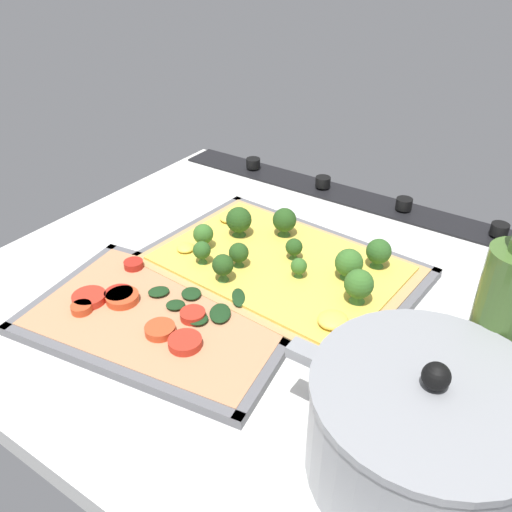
{
  "coord_description": "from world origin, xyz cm",
  "views": [
    {
      "loc": [
        -32.74,
        49.97,
        43.47
      ],
      "look_at": [
        1.28,
        -0.01,
        4.55
      ],
      "focal_mm": 37.32,
      "sensor_mm": 36.0,
      "label": 1
    }
  ],
  "objects_px": {
    "broccoli_pizza": "(282,262)",
    "oil_bottle": "(499,324)",
    "baking_tray_front": "(279,271)",
    "cooking_pot": "(423,429)",
    "baking_tray_back": "(163,320)",
    "veggie_pizza_back": "(159,314)"
  },
  "relations": [
    {
      "from": "broccoli_pizza",
      "to": "oil_bottle",
      "type": "relative_size",
      "value": 1.58
    },
    {
      "from": "baking_tray_front",
      "to": "broccoli_pizza",
      "type": "xyz_separation_m",
      "value": [
        -0.0,
        -0.0,
        0.02
      ]
    },
    {
      "from": "baking_tray_front",
      "to": "cooking_pot",
      "type": "xyz_separation_m",
      "value": [
        -0.27,
        0.2,
        0.05
      ]
    },
    {
      "from": "broccoli_pizza",
      "to": "baking_tray_front",
      "type": "bearing_deg",
      "value": 24.91
    },
    {
      "from": "baking_tray_back",
      "to": "oil_bottle",
      "type": "height_order",
      "value": "oil_bottle"
    },
    {
      "from": "baking_tray_back",
      "to": "oil_bottle",
      "type": "xyz_separation_m",
      "value": [
        -0.36,
        -0.1,
        0.09
      ]
    },
    {
      "from": "veggie_pizza_back",
      "to": "oil_bottle",
      "type": "distance_m",
      "value": 0.39
    },
    {
      "from": "broccoli_pizza",
      "to": "cooking_pot",
      "type": "xyz_separation_m",
      "value": [
        -0.27,
        0.2,
        0.03
      ]
    },
    {
      "from": "baking_tray_back",
      "to": "oil_bottle",
      "type": "relative_size",
      "value": 1.55
    },
    {
      "from": "veggie_pizza_back",
      "to": "oil_bottle",
      "type": "bearing_deg",
      "value": -164.42
    },
    {
      "from": "baking_tray_back",
      "to": "veggie_pizza_back",
      "type": "distance_m",
      "value": 0.01
    },
    {
      "from": "broccoli_pizza",
      "to": "oil_bottle",
      "type": "height_order",
      "value": "oil_bottle"
    },
    {
      "from": "baking_tray_front",
      "to": "baking_tray_back",
      "type": "height_order",
      "value": "same"
    },
    {
      "from": "cooking_pot",
      "to": "veggie_pizza_back",
      "type": "bearing_deg",
      "value": -4.08
    },
    {
      "from": "broccoli_pizza",
      "to": "oil_bottle",
      "type": "bearing_deg",
      "value": 165.55
    },
    {
      "from": "baking_tray_front",
      "to": "veggie_pizza_back",
      "type": "distance_m",
      "value": 0.19
    },
    {
      "from": "baking_tray_front",
      "to": "veggie_pizza_back",
      "type": "bearing_deg",
      "value": 69.28
    },
    {
      "from": "baking_tray_front",
      "to": "oil_bottle",
      "type": "relative_size",
      "value": 1.69
    },
    {
      "from": "broccoli_pizza",
      "to": "cooking_pot",
      "type": "relative_size",
      "value": 1.35
    },
    {
      "from": "baking_tray_back",
      "to": "veggie_pizza_back",
      "type": "bearing_deg",
      "value": 12.18
    },
    {
      "from": "broccoli_pizza",
      "to": "veggie_pizza_back",
      "type": "bearing_deg",
      "value": 68.56
    },
    {
      "from": "broccoli_pizza",
      "to": "cooking_pot",
      "type": "bearing_deg",
      "value": 143.25
    }
  ]
}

